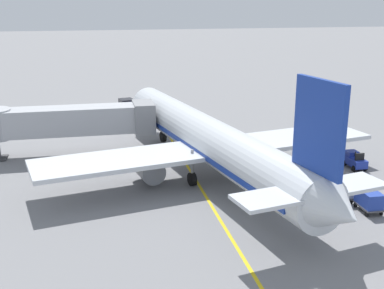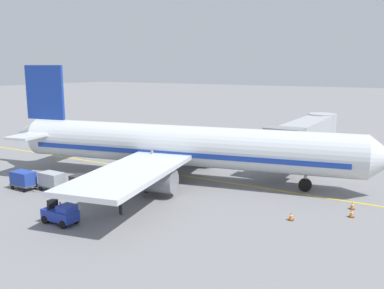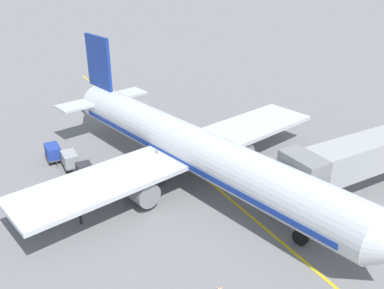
# 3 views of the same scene
# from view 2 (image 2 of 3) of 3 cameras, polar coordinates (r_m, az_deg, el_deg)

# --- Properties ---
(ground_plane) EXTENTS (400.00, 400.00, 0.00)m
(ground_plane) POSITION_cam_2_polar(r_m,az_deg,el_deg) (39.52, 0.65, -4.63)
(ground_plane) COLOR slate
(gate_lead_in_line) EXTENTS (0.24, 80.00, 0.01)m
(gate_lead_in_line) POSITION_cam_2_polar(r_m,az_deg,el_deg) (39.52, 0.65, -4.62)
(gate_lead_in_line) COLOR gold
(gate_lead_in_line) RESTS_ON ground
(parked_airliner) EXTENTS (30.43, 37.11, 10.63)m
(parked_airliner) POSITION_cam_2_polar(r_m,az_deg,el_deg) (38.25, -1.79, -0.25)
(parked_airliner) COLOR silver
(parked_airliner) RESTS_ON ground
(jet_bridge) EXTENTS (16.92, 3.50, 4.98)m
(jet_bridge) POSITION_cam_2_polar(r_m,az_deg,el_deg) (45.80, 15.53, 1.52)
(jet_bridge) COLOR #A8AAAF
(jet_bridge) RESTS_ON ground
(baggage_tug_lead) EXTENTS (1.29, 2.51, 1.62)m
(baggage_tug_lead) POSITION_cam_2_polar(r_m,az_deg,el_deg) (29.40, -17.70, -9.13)
(baggage_tug_lead) COLOR #1E339E
(baggage_tug_lead) RESTS_ON ground
(baggage_cart_front) EXTENTS (1.35, 2.91, 1.58)m
(baggage_cart_front) POSITION_cam_2_polar(r_m,az_deg,el_deg) (35.36, -14.85, -5.24)
(baggage_cart_front) COLOR #4C4C51
(baggage_cart_front) RESTS_ON ground
(baggage_cart_second_in_train) EXTENTS (1.35, 2.91, 1.58)m
(baggage_cart_second_in_train) POSITION_cam_2_polar(r_m,az_deg,el_deg) (37.26, -18.88, -4.65)
(baggage_cart_second_in_train) COLOR #4C4C51
(baggage_cart_second_in_train) RESTS_ON ground
(baggage_cart_third_in_train) EXTENTS (1.35, 2.91, 1.58)m
(baggage_cart_third_in_train) POSITION_cam_2_polar(r_m,az_deg,el_deg) (38.49, -22.36, -4.40)
(baggage_cart_third_in_train) COLOR #4C4C51
(baggage_cart_third_in_train) RESTS_ON ground
(ground_crew_wing_walker) EXTENTS (0.40, 0.69, 1.69)m
(ground_crew_wing_walker) POSITION_cam_2_polar(r_m,az_deg,el_deg) (30.07, -9.90, -7.84)
(ground_crew_wing_walker) COLOR #232328
(ground_crew_wing_walker) RESTS_ON ground
(ground_crew_loader) EXTENTS (0.72, 0.34, 1.69)m
(ground_crew_loader) POSITION_cam_2_polar(r_m,az_deg,el_deg) (34.85, -6.36, -5.16)
(ground_crew_loader) COLOR #232328
(ground_crew_loader) RESTS_ON ground
(ground_crew_marshaller) EXTENTS (0.73, 0.29, 1.69)m
(ground_crew_marshaller) POSITION_cam_2_polar(r_m,az_deg,el_deg) (36.92, -11.06, -4.40)
(ground_crew_marshaller) COLOR #232328
(ground_crew_marshaller) RESTS_ON ground
(safety_cone_nose_left) EXTENTS (0.36, 0.36, 0.59)m
(safety_cone_nose_left) POSITION_cam_2_polar(r_m,az_deg,el_deg) (31.46, 21.24, -8.86)
(safety_cone_nose_left) COLOR black
(safety_cone_nose_left) RESTS_ON ground
(safety_cone_nose_right) EXTENTS (0.36, 0.36, 0.59)m
(safety_cone_nose_right) POSITION_cam_2_polar(r_m,az_deg,el_deg) (33.15, 21.33, -7.88)
(safety_cone_nose_right) COLOR black
(safety_cone_nose_right) RESTS_ON ground
(safety_cone_wing_tip) EXTENTS (0.36, 0.36, 0.59)m
(safety_cone_wing_tip) POSITION_cam_2_polar(r_m,az_deg,el_deg) (29.63, 13.55, -9.63)
(safety_cone_wing_tip) COLOR black
(safety_cone_wing_tip) RESTS_ON ground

